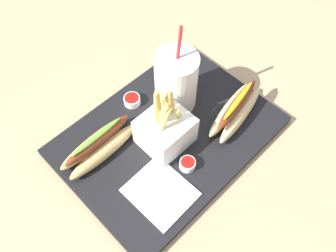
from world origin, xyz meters
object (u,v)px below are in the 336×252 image
at_px(fries_basket, 165,130).
at_px(ketchup_cup_2, 188,164).
at_px(hot_dog_2, 99,145).
at_px(soda_cup, 176,81).
at_px(ketchup_cup_1, 130,101).
at_px(napkin_stack, 160,192).
at_px(hot_dog_1, 235,110).

bearing_deg(fries_basket, ketchup_cup_2, -98.85).
bearing_deg(hot_dog_2, ketchup_cup_2, -56.52).
height_order(soda_cup, ketchup_cup_1, soda_cup).
distance_m(fries_basket, hot_dog_2, 0.14).
height_order(fries_basket, hot_dog_2, fries_basket).
relative_size(hot_dog_2, napkin_stack, 1.46).
relative_size(hot_dog_2, ketchup_cup_1, 4.75).
bearing_deg(hot_dog_1, ketchup_cup_1, 126.16).
distance_m(fries_basket, ketchup_cup_2, 0.08).
relative_size(hot_dog_1, ketchup_cup_2, 5.38).
bearing_deg(ketchup_cup_2, fries_basket, 81.15).
relative_size(fries_basket, ketchup_cup_2, 4.36).
height_order(ketchup_cup_2, napkin_stack, ketchup_cup_2).
relative_size(soda_cup, ketchup_cup_1, 5.71).
height_order(hot_dog_2, napkin_stack, hot_dog_2).
relative_size(hot_dog_2, ketchup_cup_2, 5.42).
xyz_separation_m(fries_basket, hot_dog_1, (0.15, -0.07, -0.01)).
bearing_deg(soda_cup, napkin_stack, -142.91).
bearing_deg(ketchup_cup_1, fries_basket, -95.03).
relative_size(hot_dog_1, ketchup_cup_1, 4.72).
xyz_separation_m(fries_basket, ketchup_cup_2, (-0.01, -0.08, -0.03)).
bearing_deg(soda_cup, ketchup_cup_2, -127.02).
bearing_deg(hot_dog_1, soda_cup, 116.04).
xyz_separation_m(soda_cup, napkin_stack, (-0.18, -0.14, -0.07)).
relative_size(hot_dog_1, hot_dog_2, 0.99).
relative_size(fries_basket, ketchup_cup_1, 3.82).
distance_m(soda_cup, fries_basket, 0.11).
relative_size(ketchup_cup_1, napkin_stack, 0.31).
distance_m(hot_dog_1, hot_dog_2, 0.30).
distance_m(hot_dog_2, ketchup_cup_2, 0.19).
height_order(hot_dog_1, napkin_stack, hot_dog_1).
xyz_separation_m(ketchup_cup_1, napkin_stack, (-0.10, -0.20, -0.01)).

